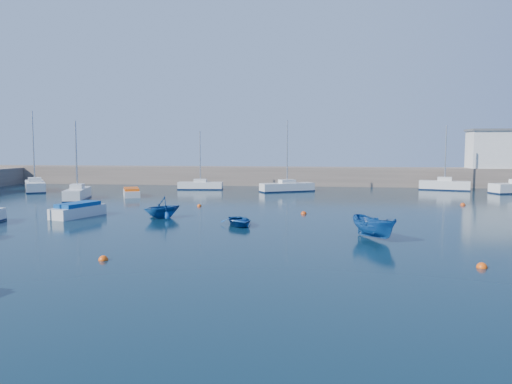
# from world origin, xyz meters

# --- Properties ---
(ground) EXTENTS (220.00, 220.00, 0.00)m
(ground) POSITION_xyz_m (0.00, 0.00, 0.00)
(ground) COLOR #0B2130
(ground) RESTS_ON ground
(back_wall) EXTENTS (96.00, 4.50, 2.60)m
(back_wall) POSITION_xyz_m (0.00, 46.00, 1.30)
(back_wall) COLOR #726357
(back_wall) RESTS_ON ground
(harbor_office) EXTENTS (10.00, 4.00, 5.00)m
(harbor_office) POSITION_xyz_m (30.00, 46.00, 5.10)
(harbor_office) COLOR silver
(harbor_office) RESTS_ON back_wall
(sailboat_3) EXTENTS (3.29, 6.37, 8.22)m
(sailboat_3) POSITION_xyz_m (-20.41, 23.86, 0.65)
(sailboat_3) COLOR silver
(sailboat_3) RESTS_ON ground
(sailboat_4) EXTENTS (5.94, 7.53, 9.93)m
(sailboat_4) POSITION_xyz_m (-30.50, 32.60, 0.66)
(sailboat_4) COLOR silver
(sailboat_4) RESTS_ON ground
(sailboat_5) EXTENTS (5.81, 2.06, 7.51)m
(sailboat_5) POSITION_xyz_m (-10.47, 37.30, 0.54)
(sailboat_5) COLOR silver
(sailboat_5) RESTS_ON ground
(sailboat_6) EXTENTS (6.77, 4.79, 8.73)m
(sailboat_6) POSITION_xyz_m (0.84, 35.82, 0.59)
(sailboat_6) COLOR silver
(sailboat_6) RESTS_ON ground
(sailboat_7) EXTENTS (6.32, 3.32, 8.18)m
(sailboat_7) POSITION_xyz_m (20.63, 40.49, 0.67)
(sailboat_7) COLOR silver
(sailboat_7) RESTS_ON ground
(motorboat_1) EXTENTS (2.97, 4.95, 1.15)m
(motorboat_1) POSITION_xyz_m (-14.21, 11.83, 0.54)
(motorboat_1) COLOR silver
(motorboat_1) RESTS_ON ground
(motorboat_2) EXTENTS (3.37, 4.85, 0.95)m
(motorboat_2) POSITION_xyz_m (-16.06, 27.85, 0.44)
(motorboat_2) COLOR silver
(motorboat_2) RESTS_ON ground
(dinghy_center) EXTENTS (3.36, 3.84, 0.66)m
(dinghy_center) POSITION_xyz_m (-0.75, 9.14, 0.33)
(dinghy_center) COLOR navy
(dinghy_center) RESTS_ON ground
(dinghy_left) EXTENTS (4.14, 4.18, 1.67)m
(dinghy_left) POSITION_xyz_m (-7.37, 12.09, 0.83)
(dinghy_left) COLOR navy
(dinghy_left) RESTS_ON ground
(dinghy_right) EXTENTS (3.16, 3.89, 1.44)m
(dinghy_right) POSITION_xyz_m (8.22, 5.19, 0.72)
(dinghy_right) COLOR navy
(dinghy_right) RESTS_ON ground
(buoy_0) EXTENTS (0.48, 0.48, 0.48)m
(buoy_0) POSITION_xyz_m (-5.71, -2.29, 0.00)
(buoy_0) COLOR #E34C0B
(buoy_0) RESTS_ON ground
(buoy_1) EXTENTS (0.48, 0.48, 0.48)m
(buoy_1) POSITION_xyz_m (3.58, 15.78, 0.00)
(buoy_1) COLOR #C23E0E
(buoy_1) RESTS_ON ground
(buoy_3) EXTENTS (0.42, 0.42, 0.42)m
(buoy_3) POSITION_xyz_m (-6.31, 19.84, 0.00)
(buoy_3) COLOR #E34C0B
(buoy_3) RESTS_ON ground
(buoy_4) EXTENTS (0.48, 0.48, 0.48)m
(buoy_4) POSITION_xyz_m (18.40, 23.81, 0.00)
(buoy_4) COLOR #C23E0E
(buoy_4) RESTS_ON ground
(buoy_5) EXTENTS (0.50, 0.50, 0.50)m
(buoy_5) POSITION_xyz_m (12.44, -1.48, 0.00)
(buoy_5) COLOR #E34C0B
(buoy_5) RESTS_ON ground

